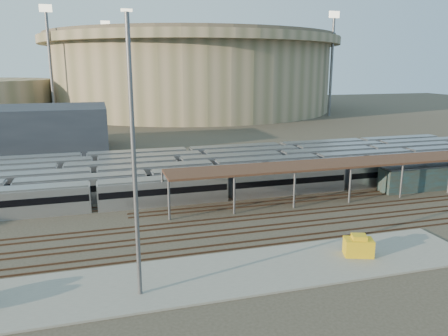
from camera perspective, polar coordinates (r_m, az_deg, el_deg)
name	(u,v)px	position (r m, az deg, el deg)	size (l,w,h in m)	color
ground	(233,217)	(56.47, 1.18, -6.43)	(420.00, 420.00, 0.00)	#383026
apron	(230,273)	(41.88, 0.74, -13.60)	(50.00, 9.00, 0.20)	gray
subway_trains	(212,170)	(73.55, -1.63, -0.28)	(124.83, 23.90, 3.60)	#A7A7AB
inspection_shed	(367,162)	(68.04, 18.13, 0.69)	(60.30, 6.00, 5.30)	#5A5A5F
empty_tracks	(246,230)	(51.99, 2.83, -8.11)	(170.00, 9.62, 0.18)	#4C3323
stadium	(192,71)	(195.09, -4.17, 12.48)	(124.00, 124.00, 32.50)	gray
service_building	(9,130)	(108.35, -26.25, 4.46)	(42.00, 20.00, 10.00)	#1E232D
floodlight_0	(50,60)	(161.35, -21.76, 12.93)	(4.00, 1.00, 38.40)	#5A5A5F
floodlight_2	(332,61)	(173.50, 13.89, 13.43)	(4.00, 1.00, 38.40)	#5A5A5F
floodlight_3	(107,62)	(210.82, -14.98, 13.27)	(4.00, 1.00, 38.40)	#5A5A5F
teal_boxcar	(426,178)	(75.39, 24.90, -1.19)	(15.55, 3.01, 3.63)	#1D424A
yard_light_pole	(134,161)	(35.03, -11.68, 0.92)	(0.81, 0.36, 22.83)	#5A5A5F
yellow_equipment	(358,247)	(46.91, 17.15, -9.85)	(2.82, 1.76, 1.76)	gold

